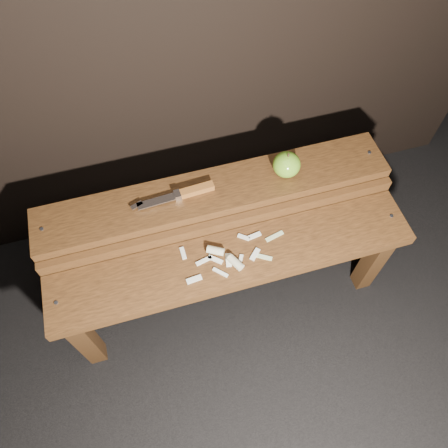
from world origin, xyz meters
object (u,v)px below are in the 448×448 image
object	(u,v)px
apple	(287,165)
knife	(187,193)
bench_front_tier	(234,269)
bench_rear_tier	(216,204)

from	to	relation	value
apple	knife	world-z (taller)	apple
bench_front_tier	bench_rear_tier	xyz separation A→B (m)	(0.00, 0.23, 0.06)
bench_rear_tier	knife	distance (m)	0.14
bench_rear_tier	apple	distance (m)	0.28
bench_front_tier	knife	distance (m)	0.30
bench_front_tier	apple	distance (m)	0.39
apple	knife	xyz separation A→B (m)	(-0.34, 0.00, -0.03)
apple	bench_rear_tier	bearing A→B (deg)	-179.00
bench_rear_tier	apple	size ratio (longest dim) A/B	12.56
bench_rear_tier	knife	world-z (taller)	knife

